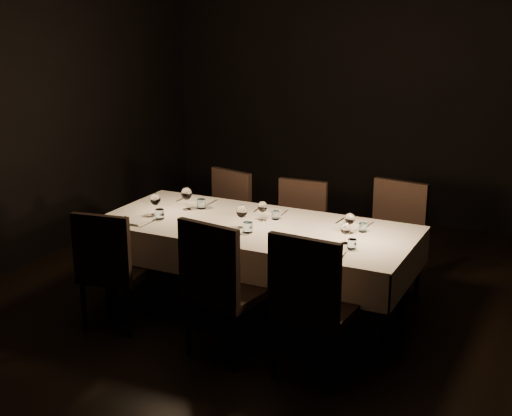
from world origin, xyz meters
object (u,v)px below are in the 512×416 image
at_px(chair_near_center, 221,284).
at_px(chair_far_right, 393,235).
at_px(chair_far_center, 298,228).
at_px(dining_table, 256,234).
at_px(chair_near_left, 110,265).
at_px(chair_near_right, 312,301).
at_px(chair_far_left, 224,217).

xyz_separation_m(chair_near_center, chair_far_right, (0.79, 1.62, -0.02)).
distance_m(chair_near_center, chair_far_right, 1.80).
bearing_deg(chair_far_center, dining_table, -96.91).
xyz_separation_m(dining_table, chair_near_left, (-0.88, -0.75, -0.16)).
relative_size(chair_near_left, chair_near_right, 0.92).
distance_m(chair_near_right, chair_far_left, 2.11).
relative_size(chair_far_center, chair_far_right, 0.94).
relative_size(chair_near_center, chair_far_left, 1.09).
distance_m(chair_near_right, chair_far_right, 1.62).
bearing_deg(chair_far_right, chair_near_right, -86.26).
bearing_deg(chair_far_left, chair_near_left, -83.36).
xyz_separation_m(chair_near_right, chair_far_left, (-1.48, 1.50, -0.04)).
height_order(dining_table, chair_near_left, chair_near_left).
bearing_deg(chair_near_left, chair_far_center, -130.94).
bearing_deg(dining_table, chair_near_right, -44.49).
bearing_deg(dining_table, chair_far_center, 85.91).
bearing_deg(chair_near_right, chair_far_left, -41.67).
xyz_separation_m(chair_near_right, chair_far_center, (-0.74, 1.53, -0.05)).
bearing_deg(dining_table, chair_far_right, 43.17).
bearing_deg(dining_table, chair_near_left, -139.56).
bearing_deg(chair_far_center, chair_far_left, 179.18).
relative_size(dining_table, chair_near_left, 2.61).
xyz_separation_m(chair_near_right, chair_far_right, (0.10, 1.61, -0.02)).
distance_m(chair_near_left, chair_near_right, 1.67).
bearing_deg(dining_table, chair_near_center, -82.30).
xyz_separation_m(chair_near_left, chair_far_right, (1.77, 1.59, 0.02)).
height_order(chair_near_right, chair_far_center, chair_near_right).
bearing_deg(chair_near_center, chair_near_left, 7.18).
xyz_separation_m(chair_near_center, chair_far_center, (-0.05, 1.53, -0.05)).
height_order(chair_near_right, chair_far_left, chair_near_right).
relative_size(chair_near_center, chair_far_center, 1.11).
bearing_deg(chair_near_center, chair_far_right, -106.86).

